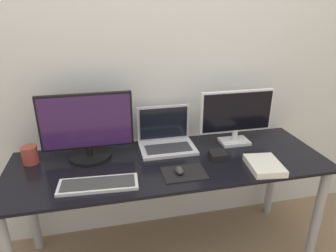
{
  "coord_description": "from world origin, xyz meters",
  "views": [
    {
      "loc": [
        -0.35,
        -1.19,
        1.56
      ],
      "look_at": [
        0.01,
        0.39,
        0.9
      ],
      "focal_mm": 32.0,
      "sensor_mm": 36.0,
      "label": 1
    }
  ],
  "objects_px": {
    "monitor_right": "(236,115)",
    "mug": "(30,155)",
    "laptop": "(166,138)",
    "mouse": "(179,170)",
    "book": "(264,165)",
    "power_brick": "(218,155)",
    "keyboard": "(98,184)",
    "monitor_left": "(87,128)"
  },
  "relations": [
    {
      "from": "monitor_left",
      "to": "laptop",
      "type": "bearing_deg",
      "value": 5.75
    },
    {
      "from": "keyboard",
      "to": "book",
      "type": "relative_size",
      "value": 1.65
    },
    {
      "from": "keyboard",
      "to": "mug",
      "type": "xyz_separation_m",
      "value": [
        -0.38,
        0.33,
        0.04
      ]
    },
    {
      "from": "laptop",
      "to": "mouse",
      "type": "xyz_separation_m",
      "value": [
        -0.0,
        -0.35,
        -0.04
      ]
    },
    {
      "from": "book",
      "to": "mug",
      "type": "bearing_deg",
      "value": 164.74
    },
    {
      "from": "monitor_right",
      "to": "book",
      "type": "bearing_deg",
      "value": -85.84
    },
    {
      "from": "book",
      "to": "mouse",
      "type": "bearing_deg",
      "value": 174.77
    },
    {
      "from": "monitor_right",
      "to": "keyboard",
      "type": "height_order",
      "value": "monitor_right"
    },
    {
      "from": "monitor_left",
      "to": "monitor_right",
      "type": "distance_m",
      "value": 0.93
    },
    {
      "from": "mouse",
      "to": "book",
      "type": "distance_m",
      "value": 0.48
    },
    {
      "from": "mouse",
      "to": "book",
      "type": "height_order",
      "value": "mouse"
    },
    {
      "from": "book",
      "to": "power_brick",
      "type": "bearing_deg",
      "value": 140.94
    },
    {
      "from": "mouse",
      "to": "book",
      "type": "xyz_separation_m",
      "value": [
        0.48,
        -0.04,
        -0.0
      ]
    },
    {
      "from": "mouse",
      "to": "mug",
      "type": "xyz_separation_m",
      "value": [
        -0.81,
        0.31,
        0.03
      ]
    },
    {
      "from": "mug",
      "to": "power_brick",
      "type": "distance_m",
      "value": 1.09
    },
    {
      "from": "power_brick",
      "to": "monitor_left",
      "type": "bearing_deg",
      "value": 166.61
    },
    {
      "from": "keyboard",
      "to": "mug",
      "type": "height_order",
      "value": "mug"
    },
    {
      "from": "laptop",
      "to": "keyboard",
      "type": "relative_size",
      "value": 0.85
    },
    {
      "from": "keyboard",
      "to": "monitor_left",
      "type": "bearing_deg",
      "value": 97.79
    },
    {
      "from": "mug",
      "to": "monitor_left",
      "type": "bearing_deg",
      "value": -0.75
    },
    {
      "from": "monitor_left",
      "to": "monitor_right",
      "type": "bearing_deg",
      "value": 0.01
    },
    {
      "from": "monitor_right",
      "to": "keyboard",
      "type": "distance_m",
      "value": 0.96
    },
    {
      "from": "laptop",
      "to": "mouse",
      "type": "relative_size",
      "value": 4.86
    },
    {
      "from": "monitor_left",
      "to": "mouse",
      "type": "relative_size",
      "value": 7.42
    },
    {
      "from": "keyboard",
      "to": "mug",
      "type": "bearing_deg",
      "value": 139.05
    },
    {
      "from": "monitor_right",
      "to": "mug",
      "type": "bearing_deg",
      "value": 179.81
    },
    {
      "from": "book",
      "to": "mug",
      "type": "relative_size",
      "value": 2.39
    },
    {
      "from": "mouse",
      "to": "power_brick",
      "type": "distance_m",
      "value": 0.3
    },
    {
      "from": "monitor_right",
      "to": "laptop",
      "type": "distance_m",
      "value": 0.47
    },
    {
      "from": "monitor_right",
      "to": "laptop",
      "type": "xyz_separation_m",
      "value": [
        -0.45,
        0.05,
        -0.13
      ]
    },
    {
      "from": "monitor_left",
      "to": "mug",
      "type": "xyz_separation_m",
      "value": [
        -0.33,
        0.0,
        -0.14
      ]
    },
    {
      "from": "monitor_left",
      "to": "power_brick",
      "type": "relative_size",
      "value": 5.39
    },
    {
      "from": "keyboard",
      "to": "power_brick",
      "type": "relative_size",
      "value": 4.16
    },
    {
      "from": "monitor_left",
      "to": "power_brick",
      "type": "xyz_separation_m",
      "value": [
        0.75,
        -0.18,
        -0.17
      ]
    },
    {
      "from": "monitor_left",
      "to": "keyboard",
      "type": "height_order",
      "value": "monitor_left"
    },
    {
      "from": "mug",
      "to": "laptop",
      "type": "bearing_deg",
      "value": 3.08
    },
    {
      "from": "monitor_right",
      "to": "mouse",
      "type": "height_order",
      "value": "monitor_right"
    },
    {
      "from": "laptop",
      "to": "mug",
      "type": "xyz_separation_m",
      "value": [
        -0.81,
        -0.04,
        -0.01
      ]
    },
    {
      "from": "monitor_right",
      "to": "power_brick",
      "type": "xyz_separation_m",
      "value": [
        -0.18,
        -0.18,
        -0.17
      ]
    },
    {
      "from": "monitor_left",
      "to": "keyboard",
      "type": "distance_m",
      "value": 0.37
    },
    {
      "from": "mouse",
      "to": "power_brick",
      "type": "relative_size",
      "value": 0.73
    },
    {
      "from": "monitor_right",
      "to": "monitor_left",
      "type": "bearing_deg",
      "value": -179.99
    }
  ]
}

